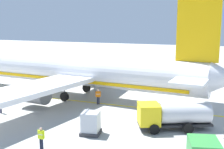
{
  "coord_description": "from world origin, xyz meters",
  "views": [
    {
      "loc": [
        -1.5,
        -1.82,
        9.63
      ],
      "look_at": [
        30.59,
        10.67,
        3.42
      ],
      "focal_mm": 47.96,
      "sensor_mm": 36.0,
      "label": 1
    }
  ],
  "objects_px": {
    "crew_marshaller": "(98,96)",
    "crew_loader_left": "(0,104)",
    "crew_loader_right": "(41,137)",
    "service_truck_fuel": "(173,114)",
    "cargo_container_mid": "(90,123)",
    "airliner_foreground": "(70,70)"
  },
  "relations": [
    {
      "from": "cargo_container_mid",
      "to": "crew_loader_left",
      "type": "height_order",
      "value": "cargo_container_mid"
    },
    {
      "from": "crew_loader_left",
      "to": "service_truck_fuel",
      "type": "bearing_deg",
      "value": -84.39
    },
    {
      "from": "crew_loader_right",
      "to": "crew_marshaller",
      "type": "bearing_deg",
      "value": 4.56
    },
    {
      "from": "service_truck_fuel",
      "to": "cargo_container_mid",
      "type": "bearing_deg",
      "value": 120.24
    },
    {
      "from": "crew_marshaller",
      "to": "crew_loader_right",
      "type": "distance_m",
      "value": 12.96
    },
    {
      "from": "airliner_foreground",
      "to": "cargo_container_mid",
      "type": "height_order",
      "value": "airliner_foreground"
    },
    {
      "from": "airliner_foreground",
      "to": "service_truck_fuel",
      "type": "relative_size",
      "value": 6.22
    },
    {
      "from": "crew_loader_left",
      "to": "crew_loader_right",
      "type": "distance_m",
      "value": 11.13
    },
    {
      "from": "crew_loader_right",
      "to": "service_truck_fuel",
      "type": "bearing_deg",
      "value": -47.09
    },
    {
      "from": "crew_marshaller",
      "to": "airliner_foreground",
      "type": "bearing_deg",
      "value": 63.74
    },
    {
      "from": "crew_marshaller",
      "to": "crew_loader_left",
      "type": "relative_size",
      "value": 1.08
    },
    {
      "from": "service_truck_fuel",
      "to": "crew_marshaller",
      "type": "height_order",
      "value": "service_truck_fuel"
    },
    {
      "from": "service_truck_fuel",
      "to": "crew_loader_left",
      "type": "xyz_separation_m",
      "value": [
        -1.74,
        17.76,
        -0.42
      ]
    },
    {
      "from": "cargo_container_mid",
      "to": "crew_loader_left",
      "type": "bearing_deg",
      "value": 80.24
    },
    {
      "from": "crew_marshaller",
      "to": "crew_loader_left",
      "type": "distance_m",
      "value": 10.68
    },
    {
      "from": "service_truck_fuel",
      "to": "crew_loader_right",
      "type": "distance_m",
      "value": 11.59
    },
    {
      "from": "airliner_foreground",
      "to": "service_truck_fuel",
      "type": "distance_m",
      "value": 16.6
    },
    {
      "from": "service_truck_fuel",
      "to": "crew_loader_left",
      "type": "bearing_deg",
      "value": 95.61
    },
    {
      "from": "cargo_container_mid",
      "to": "crew_marshaller",
      "type": "height_order",
      "value": "cargo_container_mid"
    },
    {
      "from": "cargo_container_mid",
      "to": "crew_loader_right",
      "type": "xyz_separation_m",
      "value": [
        -4.18,
        2.13,
        0.04
      ]
    },
    {
      "from": "crew_marshaller",
      "to": "crew_loader_left",
      "type": "height_order",
      "value": "crew_marshaller"
    },
    {
      "from": "crew_marshaller",
      "to": "crew_loader_right",
      "type": "xyz_separation_m",
      "value": [
        -12.92,
        -1.03,
        -0.03
      ]
    }
  ]
}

